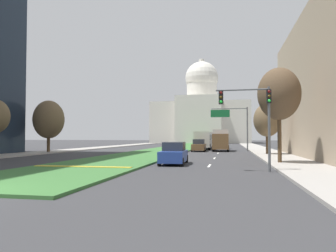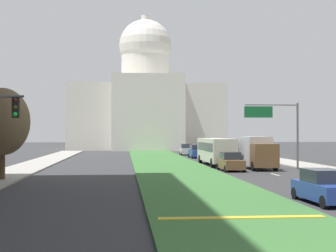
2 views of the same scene
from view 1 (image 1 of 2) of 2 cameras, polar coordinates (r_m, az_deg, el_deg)
ground_plane at (r=61.74m, az=2.09°, el=-3.93°), size 260.00×260.00×0.00m
grass_median at (r=56.69m, az=1.28°, el=-4.04°), size 7.56×92.18×0.14m
median_curb_nose at (r=21.86m, az=-15.21°, el=-7.08°), size 6.80×0.50×0.04m
lane_dashes_right at (r=53.94m, az=9.49°, el=-4.19°), size 0.16×62.10×0.01m
sidewalk_left at (r=56.18m, az=-14.39°, el=-3.99°), size 4.00×92.18×0.15m
sidewalk_right at (r=50.99m, az=16.56°, el=-4.19°), size 4.00×92.18×0.15m
capitol_building at (r=111.96m, az=6.10°, el=1.82°), size 32.72×26.89×29.85m
traffic_light_near_right at (r=20.09m, az=15.38°, el=2.85°), size 3.34×0.35×5.20m
overhead_guide_sign at (r=47.56m, az=11.72°, el=1.10°), size 5.42×0.20×6.50m
street_tree_right_near at (r=26.26m, az=19.40°, el=5.44°), size 3.28×3.28×7.55m
street_tree_left_mid at (r=44.26m, az=-20.73°, el=1.09°), size 3.99×3.99×6.90m
street_tree_right_mid at (r=38.53m, az=17.47°, el=1.01°), size 3.12×3.12×6.05m
sedan_lead_stopped at (r=24.68m, az=1.08°, el=-5.04°), size 2.05×4.54×1.72m
sedan_midblock at (r=46.22m, az=5.58°, el=-3.57°), size 1.97×4.20×1.78m
sedan_distant at (r=56.85m, az=9.84°, el=-3.24°), size 2.05×4.42×1.78m
sedan_far_horizon at (r=70.62m, az=7.72°, el=-2.97°), size 1.87×4.56×1.85m
sedan_very_far at (r=79.95m, az=7.89°, el=-2.87°), size 2.01×4.35×1.78m
box_truck_delivery at (r=48.01m, az=9.53°, el=-2.48°), size 2.40×6.40×3.20m
city_bus at (r=54.50m, az=6.56°, el=-2.33°), size 2.62×11.00×2.95m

